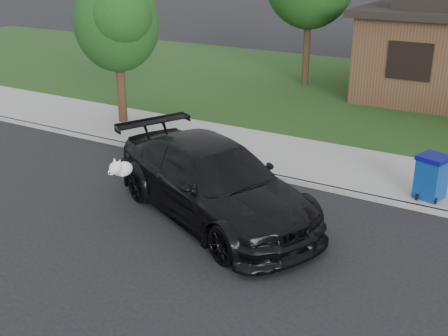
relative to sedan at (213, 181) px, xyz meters
The scene contains 7 objects.
ground 1.97m from the sedan, 33.74° to the right, with size 120.00×120.00×0.00m, color black.
sidewalk 4.33m from the sedan, 69.43° to the left, with size 60.00×3.00×0.12m, color gray.
curb 3.01m from the sedan, 59.01° to the left, with size 60.00×0.12×0.12m, color gray.
lawn 12.11m from the sedan, 82.87° to the left, with size 60.00×13.00×0.13m, color #193814.
sedan is the anchor object (origin of this frame).
recycling_bin 4.86m from the sedan, 38.72° to the left, with size 0.74×0.74×0.99m.
tree_2 7.59m from the sedan, 145.06° to the left, with size 2.73×2.60×4.59m.
Camera 1 is at (4.18, -8.13, 5.31)m, focal length 45.00 mm.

